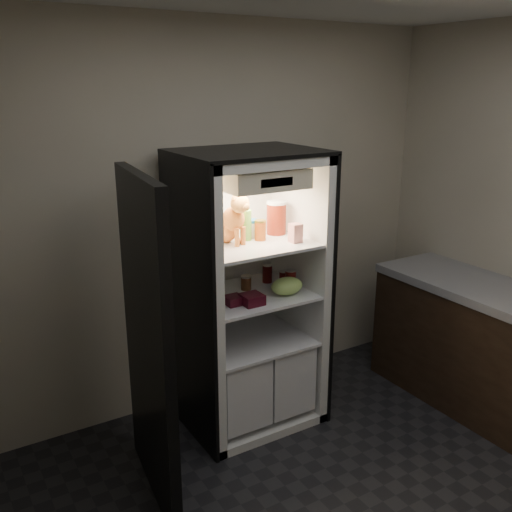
{
  "coord_description": "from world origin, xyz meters",
  "views": [
    {
      "loc": [
        -1.81,
        -1.71,
        2.28
      ],
      "look_at": [
        0.04,
        1.32,
        1.19
      ],
      "focal_mm": 40.0,
      "sensor_mm": 36.0,
      "label": 1
    }
  ],
  "objects_px": {
    "berry_box_right": "(252,299)",
    "soda_can_b": "(284,279)",
    "condiment_jar": "(246,283)",
    "mayo_tub": "(252,229)",
    "pepper_jar": "(276,218)",
    "soda_can_c": "(290,280)",
    "berry_box_left": "(234,300)",
    "soda_can_a": "(267,274)",
    "parmesan_shaker": "(246,225)",
    "salsa_jar": "(260,230)",
    "refrigerator": "(246,311)",
    "grape_bag": "(287,286)",
    "tabby_cat": "(229,222)",
    "cream_carton": "(295,233)"
  },
  "relations": [
    {
      "from": "mayo_tub",
      "to": "cream_carton",
      "type": "relative_size",
      "value": 0.99
    },
    {
      "from": "parmesan_shaker",
      "to": "salsa_jar",
      "type": "distance_m",
      "value": 0.1
    },
    {
      "from": "condiment_jar",
      "to": "berry_box_right",
      "type": "height_order",
      "value": "condiment_jar"
    },
    {
      "from": "grape_bag",
      "to": "berry_box_left",
      "type": "distance_m",
      "value": 0.39
    },
    {
      "from": "mayo_tub",
      "to": "cream_carton",
      "type": "height_order",
      "value": "cream_carton"
    },
    {
      "from": "condiment_jar",
      "to": "grape_bag",
      "type": "bearing_deg",
      "value": -49.11
    },
    {
      "from": "tabby_cat",
      "to": "mayo_tub",
      "type": "height_order",
      "value": "tabby_cat"
    },
    {
      "from": "salsa_jar",
      "to": "soda_can_a",
      "type": "xyz_separation_m",
      "value": [
        0.13,
        0.11,
        -0.35
      ]
    },
    {
      "from": "refrigerator",
      "to": "parmesan_shaker",
      "type": "relative_size",
      "value": 9.48
    },
    {
      "from": "pepper_jar",
      "to": "berry_box_right",
      "type": "height_order",
      "value": "pepper_jar"
    },
    {
      "from": "parmesan_shaker",
      "to": "grape_bag",
      "type": "relative_size",
      "value": 0.88
    },
    {
      "from": "soda_can_b",
      "to": "pepper_jar",
      "type": "bearing_deg",
      "value": 87.46
    },
    {
      "from": "condiment_jar",
      "to": "berry_box_left",
      "type": "xyz_separation_m",
      "value": [
        -0.2,
        -0.19,
        -0.02
      ]
    },
    {
      "from": "soda_can_b",
      "to": "berry_box_left",
      "type": "relative_size",
      "value": 1.05
    },
    {
      "from": "berry_box_left",
      "to": "refrigerator",
      "type": "bearing_deg",
      "value": 42.66
    },
    {
      "from": "refrigerator",
      "to": "grape_bag",
      "type": "distance_m",
      "value": 0.35
    },
    {
      "from": "berry_box_left",
      "to": "salsa_jar",
      "type": "bearing_deg",
      "value": 24.52
    },
    {
      "from": "soda_can_a",
      "to": "soda_can_c",
      "type": "bearing_deg",
      "value": -75.53
    },
    {
      "from": "tabby_cat",
      "to": "salsa_jar",
      "type": "height_order",
      "value": "tabby_cat"
    },
    {
      "from": "condiment_jar",
      "to": "mayo_tub",
      "type": "bearing_deg",
      "value": 16.6
    },
    {
      "from": "berry_box_right",
      "to": "soda_can_b",
      "type": "bearing_deg",
      "value": 24.26
    },
    {
      "from": "salsa_jar",
      "to": "condiment_jar",
      "type": "height_order",
      "value": "salsa_jar"
    },
    {
      "from": "soda_can_c",
      "to": "berry_box_right",
      "type": "distance_m",
      "value": 0.37
    },
    {
      "from": "pepper_jar",
      "to": "soda_can_b",
      "type": "height_order",
      "value": "pepper_jar"
    },
    {
      "from": "soda_can_b",
      "to": "soda_can_c",
      "type": "height_order",
      "value": "soda_can_c"
    },
    {
      "from": "salsa_jar",
      "to": "soda_can_c",
      "type": "distance_m",
      "value": 0.4
    },
    {
      "from": "pepper_jar",
      "to": "soda_can_c",
      "type": "bearing_deg",
      "value": -87.79
    },
    {
      "from": "grape_bag",
      "to": "parmesan_shaker",
      "type": "bearing_deg",
      "value": 133.99
    },
    {
      "from": "refrigerator",
      "to": "condiment_jar",
      "type": "height_order",
      "value": "refrigerator"
    },
    {
      "from": "salsa_jar",
      "to": "berry_box_right",
      "type": "relative_size",
      "value": 1.02
    },
    {
      "from": "parmesan_shaker",
      "to": "berry_box_right",
      "type": "distance_m",
      "value": 0.49
    },
    {
      "from": "soda_can_a",
      "to": "berry_box_left",
      "type": "bearing_deg",
      "value": -149.26
    },
    {
      "from": "soda_can_b",
      "to": "berry_box_right",
      "type": "bearing_deg",
      "value": -155.74
    },
    {
      "from": "refrigerator",
      "to": "berry_box_right",
      "type": "xyz_separation_m",
      "value": [
        -0.09,
        -0.24,
        0.18
      ]
    },
    {
      "from": "refrigerator",
      "to": "soda_can_a",
      "type": "distance_m",
      "value": 0.3
    },
    {
      "from": "parmesan_shaker",
      "to": "salsa_jar",
      "type": "relative_size",
      "value": 1.49
    },
    {
      "from": "salsa_jar",
      "to": "berry_box_right",
      "type": "bearing_deg",
      "value": -133.59
    },
    {
      "from": "refrigerator",
      "to": "salsa_jar",
      "type": "distance_m",
      "value": 0.57
    },
    {
      "from": "berry_box_right",
      "to": "parmesan_shaker",
      "type": "bearing_deg",
      "value": 68.06
    },
    {
      "from": "cream_carton",
      "to": "soda_can_a",
      "type": "xyz_separation_m",
      "value": [
        -0.04,
        0.28,
        -0.35
      ]
    },
    {
      "from": "soda_can_b",
      "to": "berry_box_right",
      "type": "distance_m",
      "value": 0.38
    },
    {
      "from": "condiment_jar",
      "to": "berry_box_left",
      "type": "height_order",
      "value": "condiment_jar"
    },
    {
      "from": "pepper_jar",
      "to": "berry_box_right",
      "type": "distance_m",
      "value": 0.61
    },
    {
      "from": "cream_carton",
      "to": "soda_can_c",
      "type": "relative_size",
      "value": 0.89
    },
    {
      "from": "soda_can_a",
      "to": "condiment_jar",
      "type": "xyz_separation_m",
      "value": [
        -0.2,
        -0.05,
        -0.01
      ]
    },
    {
      "from": "soda_can_a",
      "to": "soda_can_c",
      "type": "xyz_separation_m",
      "value": [
        0.05,
        -0.21,
        0.01
      ]
    },
    {
      "from": "berry_box_left",
      "to": "soda_can_c",
      "type": "bearing_deg",
      "value": 4.21
    },
    {
      "from": "tabby_cat",
      "to": "berry_box_left",
      "type": "xyz_separation_m",
      "value": [
        -0.07,
        -0.18,
        -0.46
      ]
    },
    {
      "from": "grape_bag",
      "to": "tabby_cat",
      "type": "bearing_deg",
      "value": 147.82
    },
    {
      "from": "pepper_jar",
      "to": "refrigerator",
      "type": "bearing_deg",
      "value": -174.51
    }
  ]
}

